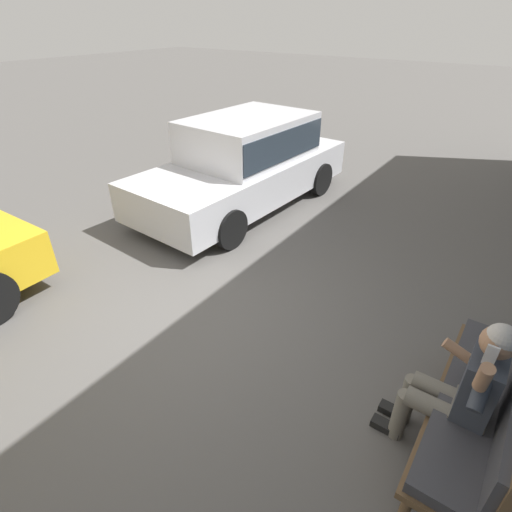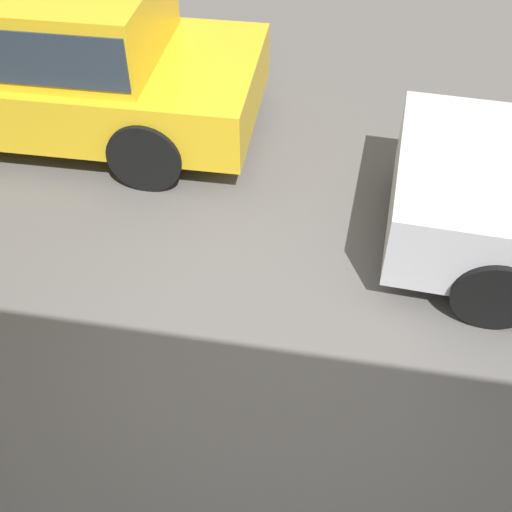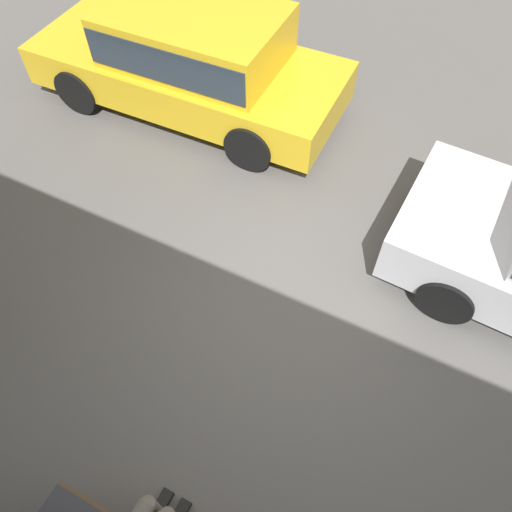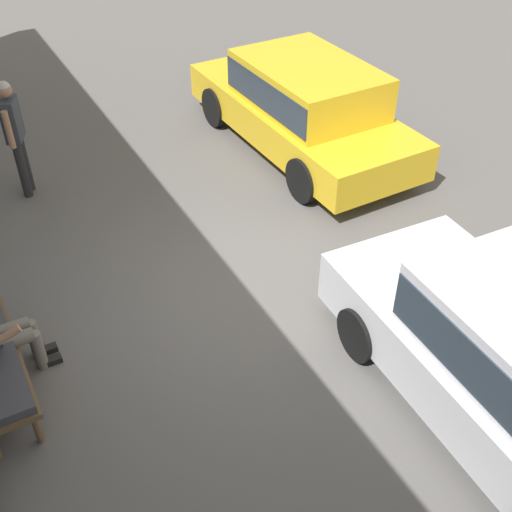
% 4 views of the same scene
% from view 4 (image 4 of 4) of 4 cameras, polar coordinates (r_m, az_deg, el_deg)
% --- Properties ---
extents(ground_plane, '(60.00, 60.00, 0.00)m').
position_cam_4_polar(ground_plane, '(7.76, -1.63, -3.32)').
color(ground_plane, '#565451').
extents(parked_car_mid, '(4.49, 1.94, 1.47)m').
position_cam_4_polar(parked_car_mid, '(10.39, 4.27, 13.42)').
color(parked_car_mid, gold).
rests_on(parked_car_mid, ground_plane).
extents(pedestrian_standing, '(0.51, 0.33, 1.73)m').
position_cam_4_polar(pedestrian_standing, '(9.66, -20.70, 10.45)').
color(pedestrian_standing, '#232326').
rests_on(pedestrian_standing, ground_plane).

